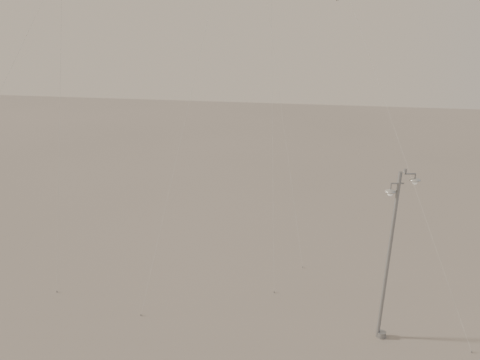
# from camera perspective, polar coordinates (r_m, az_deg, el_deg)

# --- Properties ---
(street_lamp) EXTENTS (1.59, 0.76, 8.92)m
(street_lamp) POSITION_cam_1_polar(r_m,az_deg,el_deg) (26.99, 15.78, -7.35)
(street_lamp) COLOR #92959A
(street_lamp) RESTS_ON ground
(kite_4) EXTENTS (7.52, 7.61, 18.04)m
(kite_4) POSITION_cam_1_polar(r_m,az_deg,el_deg) (29.60, 13.82, 12.02)
(kite_4) COLOR black
(kite_4) RESTS_ON ground
(kite_6) EXTENTS (4.88, 13.07, 18.83)m
(kite_6) POSITION_cam_1_polar(r_m,az_deg,el_deg) (35.30, -22.73, 11.97)
(kite_6) COLOR black
(kite_6) RESTS_ON ground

